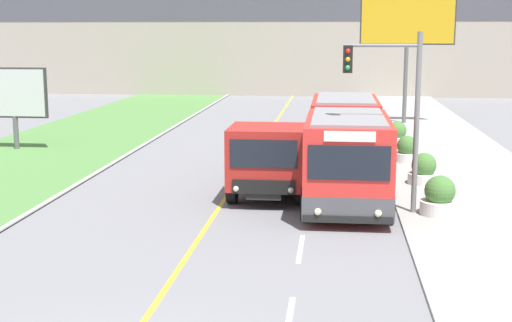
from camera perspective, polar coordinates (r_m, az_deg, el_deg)
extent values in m
cube|color=silver|center=(13.98, 2.66, -12.60)|extent=(0.12, 2.40, 0.01)
cube|color=silver|center=(18.30, 3.59, -6.99)|extent=(0.12, 2.40, 0.01)
cube|color=silver|center=(22.73, 4.14, -3.55)|extent=(0.12, 2.40, 0.01)
cube|color=silver|center=(27.21, 4.52, -1.24)|extent=(0.12, 2.40, 0.01)
cube|color=silver|center=(31.73, 4.78, 0.42)|extent=(0.12, 2.40, 0.01)
cube|color=silver|center=(36.27, 4.98, 1.66)|extent=(0.12, 2.40, 0.01)
cube|color=silver|center=(40.83, 5.14, 2.63)|extent=(0.12, 2.40, 0.01)
cube|color=red|center=(22.03, 7.31, 0.10)|extent=(2.52, 5.24, 2.58)
cube|color=#4C4C51|center=(22.22, 7.25, -2.29)|extent=(2.54, 5.26, 0.70)
cube|color=black|center=(21.97, 7.33, 1.09)|extent=(2.54, 4.82, 0.90)
cube|color=gray|center=(21.84, 7.39, 3.53)|extent=(2.14, 4.72, 0.08)
cube|color=red|center=(28.10, 7.11, 2.31)|extent=(2.52, 5.24, 2.58)
cube|color=#4C4C51|center=(28.24, 7.06, 0.42)|extent=(2.54, 5.26, 0.70)
cube|color=black|center=(28.05, 7.12, 3.09)|extent=(2.54, 4.82, 0.90)
cube|color=gray|center=(27.95, 7.17, 5.01)|extent=(2.14, 4.72, 0.08)
cube|color=#474747|center=(25.06, 7.19, 1.34)|extent=(2.32, 0.90, 2.37)
cube|color=black|center=(19.36, 7.46, -0.16)|extent=(2.22, 0.04, 0.95)
cube|color=black|center=(19.70, 7.35, -4.67)|extent=(2.47, 0.06, 0.20)
sphere|color=#F4EAB2|center=(19.64, 4.97, -4.07)|extent=(0.20, 0.20, 0.20)
sphere|color=#F4EAB2|center=(19.67, 9.75, -4.16)|extent=(0.20, 0.20, 0.20)
cube|color=white|center=(19.25, 7.51, 1.96)|extent=(1.38, 0.04, 0.28)
cylinder|color=black|center=(20.82, 4.01, -3.43)|extent=(0.28, 1.00, 1.00)
cylinder|color=black|center=(20.87, 10.59, -3.55)|extent=(0.28, 1.00, 1.00)
cylinder|color=black|center=(23.89, 4.31, -1.65)|extent=(0.28, 1.00, 1.00)
cylinder|color=black|center=(23.93, 10.05, -1.76)|extent=(0.28, 1.00, 1.00)
cylinder|color=black|center=(28.79, 4.67, 0.40)|extent=(0.28, 1.00, 1.00)
cylinder|color=black|center=(28.82, 9.42, 0.31)|extent=(0.28, 1.00, 1.00)
cube|color=black|center=(25.00, 1.34, -1.21)|extent=(1.08, 6.50, 0.20)
cube|color=#AD231E|center=(22.81, 0.91, 0.38)|extent=(2.40, 2.43, 1.92)
cube|color=black|center=(21.55, 0.60, 0.57)|extent=(2.04, 0.04, 0.86)
cube|color=black|center=(21.74, 0.59, -2.10)|extent=(1.92, 0.06, 0.44)
sphere|color=silver|center=(21.84, -1.61, -2.23)|extent=(0.18, 0.18, 0.18)
sphere|color=silver|center=(21.68, 2.81, -2.34)|extent=(0.18, 0.18, 0.18)
cube|color=orange|center=(26.27, 1.59, -0.29)|extent=(2.28, 3.82, 0.12)
cube|color=orange|center=(26.30, -0.75, 0.82)|extent=(0.12, 3.82, 1.11)
cube|color=orange|center=(26.12, 3.96, 0.73)|extent=(0.12, 3.82, 1.11)
cube|color=orange|center=(24.37, 1.24, 0.06)|extent=(2.28, 0.12, 1.11)
cube|color=orange|center=(28.01, 1.91, 1.40)|extent=(2.28, 0.12, 1.11)
cube|color=orange|center=(24.26, 1.25, 1.63)|extent=(2.28, 0.12, 0.24)
cylinder|color=black|center=(22.89, -1.92, -2.10)|extent=(0.30, 1.04, 1.04)
cylinder|color=black|center=(22.69, 3.63, -2.23)|extent=(0.30, 1.04, 1.04)
cylinder|color=black|center=(26.59, -0.75, -0.35)|extent=(0.30, 1.04, 1.04)
cylinder|color=black|center=(26.41, 4.02, -0.44)|extent=(0.30, 1.04, 1.04)
cylinder|color=slate|center=(21.56, 12.72, 2.82)|extent=(0.16, 0.16, 5.44)
cylinder|color=slate|center=(21.29, 10.00, 9.09)|extent=(2.20, 0.10, 0.10)
cube|color=black|center=(21.26, 7.35, 8.08)|extent=(0.28, 0.24, 0.80)
sphere|color=red|center=(21.13, 7.38, 8.72)|extent=(0.14, 0.14, 0.14)
sphere|color=orange|center=(21.13, 7.36, 8.07)|extent=(0.14, 0.14, 0.14)
sphere|color=green|center=(21.15, 7.34, 7.42)|extent=(0.14, 0.14, 0.14)
cylinder|color=#59595B|center=(43.20, 11.85, 6.04)|extent=(0.24, 0.24, 4.75)
cube|color=#333333|center=(43.10, 12.03, 10.86)|extent=(5.48, 0.20, 2.68)
cube|color=gold|center=(42.99, 12.05, 10.86)|extent=(5.32, 0.02, 2.52)
cylinder|color=#59595B|center=(35.11, -18.64, 2.16)|extent=(0.24, 0.24, 1.57)
cube|color=#333333|center=(34.92, -18.82, 5.20)|extent=(3.18, 0.20, 2.32)
cube|color=silver|center=(34.82, -18.89, 5.18)|extent=(3.02, 0.02, 2.16)
cylinder|color=silver|center=(21.88, 14.44, -3.64)|extent=(1.13, 1.13, 0.41)
sphere|color=#477A38|center=(21.77, 14.50, -2.32)|extent=(0.91, 0.91, 0.91)
cylinder|color=silver|center=(26.13, 13.24, -1.38)|extent=(1.10, 1.10, 0.38)
sphere|color=#477A38|center=(26.04, 13.28, -0.32)|extent=(0.88, 0.88, 0.88)
cylinder|color=silver|center=(30.39, 11.98, 0.29)|extent=(1.08, 1.08, 0.37)
sphere|color=#477A38|center=(30.31, 12.01, 1.19)|extent=(0.86, 0.86, 0.86)
cylinder|color=silver|center=(34.68, 11.20, 1.57)|extent=(1.10, 1.10, 0.41)
sphere|color=#477A38|center=(34.61, 11.23, 2.40)|extent=(0.88, 0.88, 0.88)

